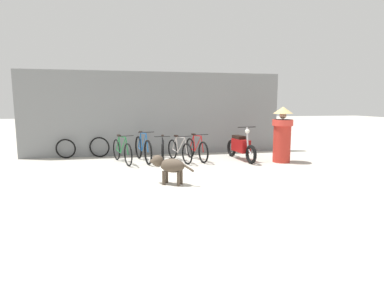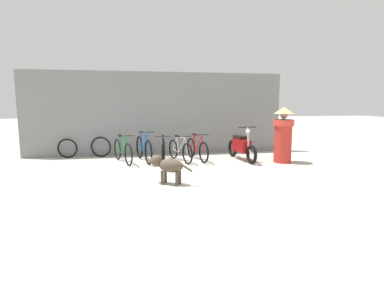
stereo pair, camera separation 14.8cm
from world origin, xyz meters
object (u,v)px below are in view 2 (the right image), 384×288
bicycle_4 (197,149)px  person_in_robes (283,134)px  motorcycle (242,147)px  spare_tire_right (67,148)px  bicycle_0 (123,151)px  bicycle_3 (180,151)px  bicycle_1 (144,149)px  stray_dog (167,165)px  bicycle_2 (163,151)px  spare_tire_left (101,147)px

bicycle_4 → person_in_robes: (2.43, -0.78, 0.51)m
motorcycle → spare_tire_right: size_ratio=2.93×
bicycle_0 → motorcycle: size_ratio=0.89×
bicycle_0 → spare_tire_right: size_ratio=2.62×
bicycle_0 → bicycle_3: size_ratio=1.07×
bicycle_1 → motorcycle: motorcycle is taller
bicycle_0 → motorcycle: (3.59, -0.27, 0.07)m
bicycle_1 → bicycle_4: bearing=72.6°
bicycle_0 → stray_dog: bearing=2.8°
bicycle_2 → bicycle_3: bicycle_2 is taller
bicycle_4 → stray_dog: bicycle_4 is taller
bicycle_1 → stray_dog: bearing=-3.7°
person_in_robes → spare_tire_left: 5.76m
bicycle_1 → bicycle_3: bearing=65.7°
bicycle_0 → bicycle_2: (1.19, -0.11, -0.02)m
bicycle_4 → spare_tire_right: bicycle_4 is taller
bicycle_2 → bicycle_3: (0.50, -0.02, -0.00)m
bicycle_0 → bicycle_2: bicycle_0 is taller
bicycle_3 → bicycle_4: bearing=82.2°
stray_dog → person_in_robes: size_ratio=0.56×
stray_dog → spare_tire_left: bearing=-33.7°
bicycle_4 → spare_tire_left: bicycle_4 is taller
bicycle_2 → bicycle_1: bearing=-102.1°
person_in_robes → bicycle_3: bearing=-36.4°
spare_tire_right → stray_dog: bearing=-52.6°
bicycle_1 → spare_tire_left: 1.68m
stray_dog → bicycle_0: bearing=-37.6°
bicycle_3 → bicycle_0: bearing=-111.6°
bicycle_0 → bicycle_3: bearing=66.4°
person_in_robes → spare_tire_left: size_ratio=2.48×
spare_tire_left → bicycle_3: bearing=-26.5°
bicycle_4 → spare_tire_left: bearing=-122.7°
bicycle_0 → spare_tire_right: bicycle_0 is taller
bicycle_4 → spare_tire_right: (-4.01, 1.13, -0.03)m
bicycle_2 → spare_tire_right: 3.20m
bicycle_1 → spare_tire_right: size_ratio=2.79×
motorcycle → spare_tire_right: motorcycle is taller
bicycle_1 → spare_tire_left: bearing=-139.2°
bicycle_4 → motorcycle: motorcycle is taller
bicycle_1 → bicycle_2: (0.57, -0.20, -0.05)m
bicycle_4 → spare_tire_right: bearing=-117.7°
bicycle_3 → stray_dog: (-0.64, -2.48, 0.09)m
bicycle_1 → motorcycle: size_ratio=0.95×
bicycle_3 → spare_tire_right: bicycle_3 is taller
stray_dog → spare_tire_right: 4.65m
bicycle_2 → spare_tire_left: bicycle_2 is taller
bicycle_2 → stray_dog: 2.50m
person_in_robes → bicycle_0: bearing=-33.3°
motorcycle → bicycle_4: bearing=-106.3°
bicycle_1 → bicycle_2: 0.61m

